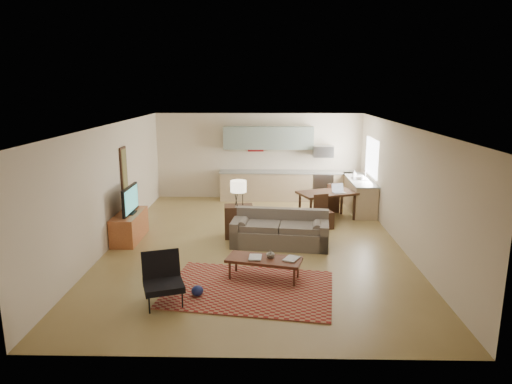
{
  "coord_description": "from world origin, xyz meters",
  "views": [
    {
      "loc": [
        0.22,
        -9.89,
        3.52
      ],
      "look_at": [
        0.0,
        0.3,
        1.15
      ],
      "focal_mm": 32.0,
      "sensor_mm": 36.0,
      "label": 1
    }
  ],
  "objects_px": {
    "sofa": "(280,229)",
    "dining_table": "(327,206)",
    "tv_credenza": "(130,226)",
    "armchair": "(163,280)",
    "console_table": "(239,221)",
    "coffee_table": "(264,269)"
  },
  "relations": [
    {
      "from": "coffee_table",
      "to": "tv_credenza",
      "type": "distance_m",
      "value": 3.85
    },
    {
      "from": "tv_credenza",
      "to": "coffee_table",
      "type": "bearing_deg",
      "value": -34.84
    },
    {
      "from": "armchair",
      "to": "console_table",
      "type": "bearing_deg",
      "value": 54.17
    },
    {
      "from": "dining_table",
      "to": "console_table",
      "type": "bearing_deg",
      "value": -168.22
    },
    {
      "from": "sofa",
      "to": "tv_credenza",
      "type": "distance_m",
      "value": 3.53
    },
    {
      "from": "dining_table",
      "to": "tv_credenza",
      "type": "bearing_deg",
      "value": 178.32
    },
    {
      "from": "console_table",
      "to": "dining_table",
      "type": "distance_m",
      "value": 2.75
    },
    {
      "from": "coffee_table",
      "to": "armchair",
      "type": "xyz_separation_m",
      "value": [
        -1.65,
        -1.03,
        0.21
      ]
    },
    {
      "from": "tv_credenza",
      "to": "dining_table",
      "type": "relative_size",
      "value": 0.92
    },
    {
      "from": "tv_credenza",
      "to": "console_table",
      "type": "xyz_separation_m",
      "value": [
        2.54,
        0.25,
        0.07
      ]
    },
    {
      "from": "sofa",
      "to": "dining_table",
      "type": "height_order",
      "value": "sofa"
    },
    {
      "from": "sofa",
      "to": "tv_credenza",
      "type": "height_order",
      "value": "sofa"
    },
    {
      "from": "armchair",
      "to": "dining_table",
      "type": "bearing_deg",
      "value": 37.13
    },
    {
      "from": "coffee_table",
      "to": "armchair",
      "type": "bearing_deg",
      "value": -134.48
    },
    {
      "from": "sofa",
      "to": "tv_credenza",
      "type": "bearing_deg",
      "value": -178.79
    },
    {
      "from": "armchair",
      "to": "console_table",
      "type": "relative_size",
      "value": 1.08
    },
    {
      "from": "tv_credenza",
      "to": "dining_table",
      "type": "bearing_deg",
      "value": 20.22
    },
    {
      "from": "armchair",
      "to": "sofa",
      "type": "bearing_deg",
      "value": 36.03
    },
    {
      "from": "coffee_table",
      "to": "dining_table",
      "type": "distance_m",
      "value": 4.32
    },
    {
      "from": "armchair",
      "to": "console_table",
      "type": "distance_m",
      "value": 3.63
    },
    {
      "from": "sofa",
      "to": "dining_table",
      "type": "distance_m",
      "value": 2.5
    },
    {
      "from": "console_table",
      "to": "dining_table",
      "type": "relative_size",
      "value": 0.52
    }
  ]
}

